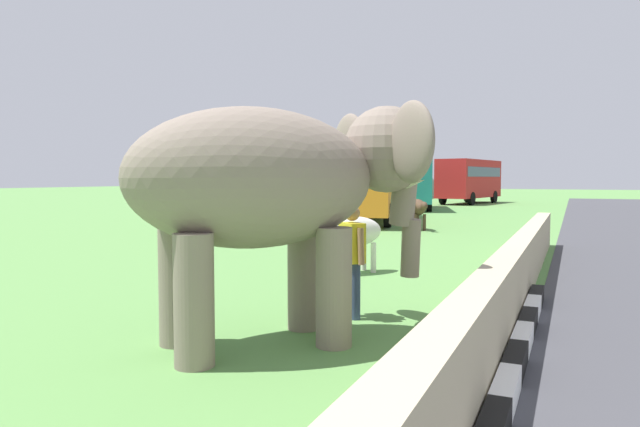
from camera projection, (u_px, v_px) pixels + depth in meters
name	position (u px, v px, depth m)	size (l,w,h in m)	color
barrier_parapet	(456.00, 373.00, 4.50)	(28.00, 0.36, 1.00)	tan
elephant	(282.00, 183.00, 6.99)	(3.90, 3.74, 3.01)	gray
person_handler	(352.00, 255.00, 8.27)	(0.48, 0.56, 1.66)	navy
bus_orange	(366.00, 177.00, 26.76)	(10.07, 4.90, 3.50)	orange
bus_teal	(410.00, 178.00, 37.46)	(8.82, 4.70, 3.50)	teal
bus_red	(470.00, 178.00, 45.76)	(8.67, 4.00, 3.50)	#B21E1E
cow_near	(350.00, 233.00, 12.17)	(1.79, 1.42, 1.23)	beige
cow_mid	(417.00, 208.00, 22.41)	(1.83, 1.35, 1.23)	#473323
hill_east	(323.00, 197.00, 62.86)	(30.87, 24.70, 14.11)	slate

